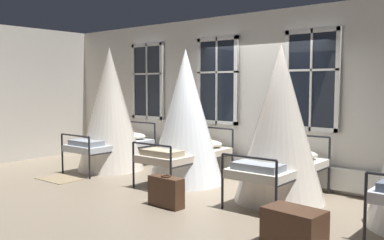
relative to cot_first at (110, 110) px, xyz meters
The scene contains 9 objects.
ground 3.20m from the cot_first, ahead, with size 19.49×19.49×0.00m, color gray.
back_wall_with_windows 3.19m from the cot_first, 21.52° to the left, with size 10.75×0.10×3.09m, color silver.
window_bank 3.14m from the cot_first, 19.47° to the left, with size 6.83×0.10×2.62m.
cot_first is the anchor object (origin of this frame).
cot_second 2.00m from the cot_first, ahead, with size 1.37×1.83×2.40m.
cot_third 3.90m from the cot_first, ahead, with size 1.37×1.82×2.37m.
rug_first 1.75m from the cot_first, 88.98° to the right, with size 0.80×0.56×0.01m, color #8E7A5B.
suitcase_dark 3.24m from the cot_first, 24.55° to the right, with size 0.56×0.22×0.47m.
travel_trunk 5.22m from the cot_first, 16.51° to the right, with size 0.64×0.40×0.41m, color #472D1E.
Camera 1 is at (4.04, -5.71, 1.77)m, focal length 39.98 mm.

